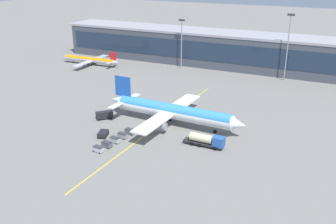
# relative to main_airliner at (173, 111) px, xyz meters

# --- Properties ---
(ground_plane) EXTENTS (700.00, 700.00, 0.00)m
(ground_plane) POSITION_rel_main_airliner_xyz_m (-1.46, -4.86, -4.08)
(ground_plane) COLOR slate
(apron_lead_in_line) EXTENTS (1.98, 79.99, 0.01)m
(apron_lead_in_line) POSITION_rel_main_airliner_xyz_m (-3.49, -2.86, -4.08)
(apron_lead_in_line) COLOR yellow
(apron_lead_in_line) RESTS_ON ground_plane
(terminal_building) EXTENTS (153.79, 18.77, 15.33)m
(terminal_building) POSITION_rel_main_airliner_xyz_m (-11.05, 72.44, 3.60)
(terminal_building) COLOR #424751
(terminal_building) RESTS_ON ground_plane
(main_airliner) EXTENTS (43.68, 34.45, 12.25)m
(main_airliner) POSITION_rel_main_airliner_xyz_m (0.00, 0.00, 0.00)
(main_airliner) COLOR white
(main_airliner) RESTS_ON ground_plane
(fuel_tanker) EXTENTS (10.81, 2.76, 3.25)m
(fuel_tanker) POSITION_rel_main_airliner_xyz_m (13.93, -9.33, -2.34)
(fuel_tanker) COLOR #232326
(fuel_tanker) RESTS_ON ground_plane
(pushback_tug) EXTENTS (3.38, 4.33, 1.40)m
(pushback_tug) POSITION_rel_main_airliner_xyz_m (-13.58, -15.85, -3.23)
(pushback_tug) COLOR black
(pushback_tug) RESTS_ON ground_plane
(crew_van) EXTENTS (4.94, 5.10, 2.30)m
(crew_van) POSITION_rel_main_airliner_xyz_m (-20.56, -5.10, -2.77)
(crew_van) COLOR black
(crew_van) RESTS_ON ground_plane
(baggage_cart_0) EXTENTS (2.82, 1.90, 1.48)m
(baggage_cart_0) POSITION_rel_main_airliner_xyz_m (-9.37, -23.95, -3.30)
(baggage_cart_0) COLOR #B2B7BC
(baggage_cart_0) RESTS_ON ground_plane
(baggage_cart_1) EXTENTS (2.82, 1.90, 1.48)m
(baggage_cart_1) POSITION_rel_main_airliner_xyz_m (-8.98, -20.77, -3.30)
(baggage_cart_1) COLOR #595B60
(baggage_cart_1) RESTS_ON ground_plane
(baggage_cart_2) EXTENTS (2.82, 1.90, 1.48)m
(baggage_cart_2) POSITION_rel_main_airliner_xyz_m (-8.60, -17.60, -3.30)
(baggage_cart_2) COLOR #B2B7BC
(baggage_cart_2) RESTS_ON ground_plane
(baggage_cart_3) EXTENTS (2.82, 1.90, 1.48)m
(baggage_cart_3) POSITION_rel_main_airliner_xyz_m (-8.22, -14.42, -3.30)
(baggage_cart_3) COLOR gray
(baggage_cart_3) RESTS_ON ground_plane
(baggage_cart_4) EXTENTS (2.82, 1.90, 1.48)m
(baggage_cart_4) POSITION_rel_main_airliner_xyz_m (-7.84, -11.24, -3.30)
(baggage_cart_4) COLOR #595B60
(baggage_cart_4) RESTS_ON ground_plane
(commuter_jet_far) EXTENTS (30.94, 24.71, 7.03)m
(commuter_jet_far) POSITION_rel_main_airliner_xyz_m (-64.27, 47.16, -1.69)
(commuter_jet_far) COLOR #B2B7BC
(commuter_jet_far) RESTS_ON ground_plane
(apron_light_mast_0) EXTENTS (2.80, 0.50, 26.23)m
(apron_light_mast_0) POSITION_rel_main_airliner_xyz_m (21.15, 60.48, 11.06)
(apron_light_mast_0) COLOR gray
(apron_light_mast_0) RESTS_ON ground_plane
(apron_light_mast_1) EXTENTS (2.80, 0.50, 21.53)m
(apron_light_mast_1) POSITION_rel_main_airliner_xyz_m (-24.08, 60.48, 8.63)
(apron_light_mast_1) COLOR gray
(apron_light_mast_1) RESTS_ON ground_plane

